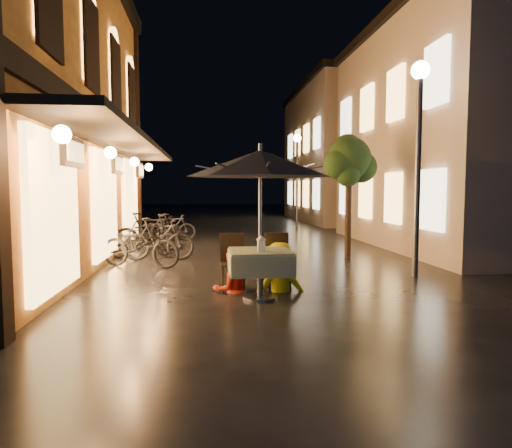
{
  "coord_description": "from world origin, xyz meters",
  "views": [
    {
      "loc": [
        -1.17,
        -6.65,
        1.75
      ],
      "look_at": [
        -0.32,
        1.09,
        1.15
      ],
      "focal_mm": 32.0,
      "sensor_mm": 36.0,
      "label": 1
    }
  ],
  "objects": [
    {
      "name": "street_tree",
      "position": [
        2.41,
        4.51,
        2.42
      ],
      "size": [
        1.43,
        1.2,
        3.15
      ],
      "color": "black",
      "rests_on": "ground"
    },
    {
      "name": "bicycle_3",
      "position": [
        -2.77,
        6.0,
        0.55
      ],
      "size": [
        1.92,
        1.05,
        1.11
      ],
      "primitive_type": "imported",
      "rotation": [
        0.0,
        0.0,
        1.88
      ],
      "color": "black",
      "rests_on": "ground"
    },
    {
      "name": "person_yellow",
      "position": [
        0.09,
        1.02,
        0.81
      ],
      "size": [
        1.06,
        0.61,
        1.63
      ],
      "primitive_type": "imported",
      "rotation": [
        0.0,
        0.0,
        3.13
      ],
      "color": "yellow",
      "rests_on": "ground"
    },
    {
      "name": "east_building_far",
      "position": [
        7.49,
        18.0,
        3.66
      ],
      "size": [
        7.3,
        10.3,
        7.3
      ],
      "color": "#B9A08E",
      "rests_on": "ground"
    },
    {
      "name": "bicycle_4",
      "position": [
        -2.77,
        7.92,
        0.44
      ],
      "size": [
        1.71,
        0.65,
        0.89
      ],
      "primitive_type": "imported",
      "rotation": [
        0.0,
        0.0,
        1.6
      ],
      "color": "black",
      "rests_on": "ground"
    },
    {
      "name": "cafe_chair_right",
      "position": [
        0.08,
        1.23,
        0.54
      ],
      "size": [
        0.42,
        0.42,
        0.97
      ],
      "color": "black",
      "rests_on": "ground"
    },
    {
      "name": "table_lantern",
      "position": [
        -0.32,
        0.36,
        0.92
      ],
      "size": [
        0.16,
        0.16,
        0.25
      ],
      "color": "white",
      "rests_on": "cafe_table"
    },
    {
      "name": "ground",
      "position": [
        0.0,
        0.0,
        0.0
      ],
      "size": [
        90.0,
        90.0,
        0.0
      ],
      "primitive_type": "plane",
      "color": "black",
      "rests_on": "ground"
    },
    {
      "name": "cafe_table",
      "position": [
        -0.32,
        0.49,
        0.59
      ],
      "size": [
        0.99,
        0.99,
        0.78
      ],
      "color": "#59595E",
      "rests_on": "ground"
    },
    {
      "name": "streetlamp_far",
      "position": [
        3.0,
        14.0,
        2.92
      ],
      "size": [
        0.36,
        0.36,
        4.23
      ],
      "color": "#59595E",
      "rests_on": "ground"
    },
    {
      "name": "bicycle_6",
      "position": [
        -2.76,
        9.0,
        0.41
      ],
      "size": [
        1.64,
        0.77,
        0.83
      ],
      "primitive_type": "imported",
      "rotation": [
        0.0,
        0.0,
        1.71
      ],
      "color": "black",
      "rests_on": "ground"
    },
    {
      "name": "bicycle_0",
      "position": [
        -2.63,
        3.66,
        0.5
      ],
      "size": [
        2.01,
        1.32,
        1.0
      ],
      "primitive_type": "imported",
      "rotation": [
        0.0,
        0.0,
        1.19
      ],
      "color": "black",
      "rests_on": "ground"
    },
    {
      "name": "streetlamp_near",
      "position": [
        3.0,
        2.0,
        2.92
      ],
      "size": [
        0.36,
        0.36,
        4.23
      ],
      "color": "#59595E",
      "rests_on": "ground"
    },
    {
      "name": "bicycle_1",
      "position": [
        -2.33,
        4.62,
        0.52
      ],
      "size": [
        1.76,
        0.54,
        1.05
      ],
      "primitive_type": "imported",
      "rotation": [
        0.0,
        0.0,
        1.6
      ],
      "color": "black",
      "rests_on": "ground"
    },
    {
      "name": "patio_umbrella",
      "position": [
        -0.32,
        0.49,
        2.15
      ],
      "size": [
        2.31,
        2.31,
        2.46
      ],
      "color": "#59595E",
      "rests_on": "ground"
    },
    {
      "name": "cafe_chair_left",
      "position": [
        -0.72,
        1.23,
        0.54
      ],
      "size": [
        0.42,
        0.42,
        0.97
      ],
      "color": "black",
      "rests_on": "ground"
    },
    {
      "name": "person_orange",
      "position": [
        -0.74,
        1.07,
        0.68
      ],
      "size": [
        0.79,
        0.7,
        1.36
      ],
      "primitive_type": "imported",
      "rotation": [
        0.0,
        0.0,
        3.47
      ],
      "color": "red",
      "rests_on": "ground"
    },
    {
      "name": "bicycle_5",
      "position": [
        -2.28,
        8.87,
        0.46
      ],
      "size": [
        1.55,
        0.52,
        0.92
      ],
      "primitive_type": "imported",
      "rotation": [
        0.0,
        0.0,
        1.51
      ],
      "color": "black",
      "rests_on": "ground"
    },
    {
      "name": "bicycle_2",
      "position": [
        -2.76,
        5.07,
        0.5
      ],
      "size": [
        1.93,
        0.8,
        0.99
      ],
      "primitive_type": "imported",
      "rotation": [
        0.0,
        0.0,
        1.5
      ],
      "color": "black",
      "rests_on": "ground"
    },
    {
      "name": "east_building_near",
      "position": [
        7.49,
        6.5,
        3.41
      ],
      "size": [
        7.3,
        9.3,
        6.8
      ],
      "color": "#B9A08E",
      "rests_on": "ground"
    }
  ]
}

